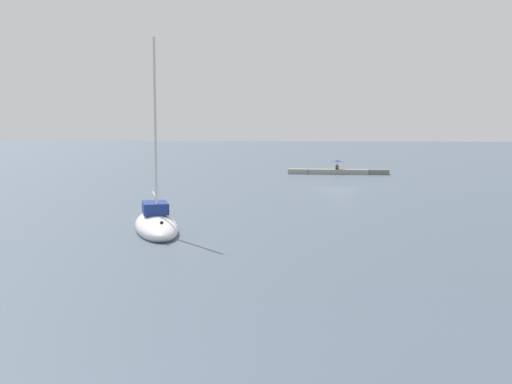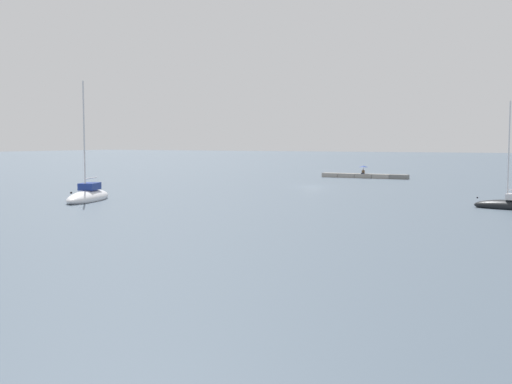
# 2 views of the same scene
# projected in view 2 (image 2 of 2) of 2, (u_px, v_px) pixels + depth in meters

# --- Properties ---
(ground_plane) EXTENTS (500.00, 500.00, 0.00)m
(ground_plane) POSITION_uv_depth(u_px,v_px,m) (312.00, 186.00, 79.69)
(ground_plane) COLOR #475666
(seawall_pier) EXTENTS (13.37, 1.59, 0.66)m
(seawall_pier) POSITION_uv_depth(u_px,v_px,m) (364.00, 176.00, 97.59)
(seawall_pier) COLOR slate
(seawall_pier) RESTS_ON ground_plane
(person_seated_brown_left) EXTENTS (0.40, 0.61, 0.73)m
(person_seated_brown_left) POSITION_uv_depth(u_px,v_px,m) (363.00, 172.00, 97.46)
(person_seated_brown_left) COLOR #1E2333
(person_seated_brown_left) RESTS_ON seawall_pier
(umbrella_open_navy) EXTENTS (1.40, 1.40, 1.30)m
(umbrella_open_navy) POSITION_uv_depth(u_px,v_px,m) (364.00, 166.00, 97.54)
(umbrella_open_navy) COLOR black
(umbrella_open_navy) RESTS_ON seawall_pier
(sailboat_white_far) EXTENTS (5.24, 8.70, 11.56)m
(sailboat_white_far) POSITION_uv_depth(u_px,v_px,m) (88.00, 197.00, 60.36)
(sailboat_white_far) COLOR silver
(sailboat_white_far) RESTS_ON ground_plane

